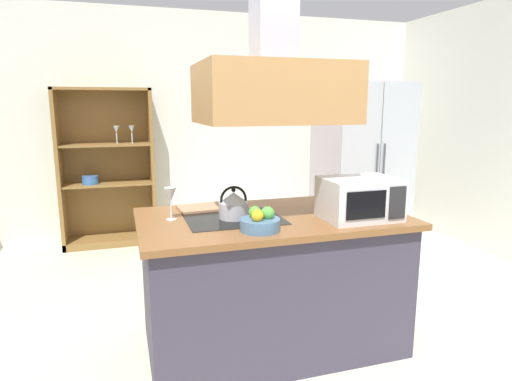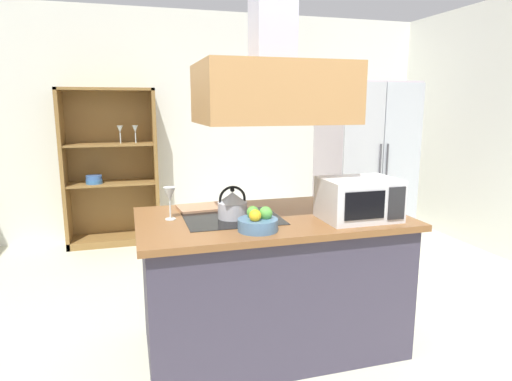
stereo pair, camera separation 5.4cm
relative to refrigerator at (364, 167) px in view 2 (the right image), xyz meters
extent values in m
plane|color=beige|center=(-1.67, -1.80, -0.92)|extent=(7.80, 7.80, 0.00)
cube|color=silver|center=(-1.67, 1.20, 0.43)|extent=(6.00, 0.12, 2.70)
cube|color=#3C3748|center=(-1.64, -1.68, -0.49)|extent=(1.63, 0.89, 0.86)
cube|color=brown|center=(-1.64, -1.68, -0.04)|extent=(1.71, 0.97, 0.04)
cube|color=black|center=(-1.89, -1.68, -0.02)|extent=(0.60, 0.48, 0.00)
cube|color=#B7824B|center=(-1.64, -1.68, 0.75)|extent=(0.90, 0.70, 0.36)
cube|color=#BEB3BC|center=(0.00, 0.01, 0.00)|extent=(0.90, 0.72, 1.84)
cube|color=#B4B7BE|center=(-0.23, -0.36, 0.00)|extent=(0.44, 0.03, 1.80)
cube|color=#B3BAC3|center=(0.22, -0.36, 0.00)|extent=(0.44, 0.03, 1.80)
cylinder|color=#4C4C51|center=(-0.04, -0.39, 0.09)|extent=(0.02, 0.02, 0.40)
cylinder|color=#4C4C51|center=(0.04, -0.39, 0.09)|extent=(0.02, 0.02, 0.40)
cube|color=olive|center=(-3.20, 0.94, -0.03)|extent=(0.04, 0.40, 1.79)
cube|color=olive|center=(-2.21, 0.94, -0.03)|extent=(0.04, 0.40, 1.79)
cube|color=olive|center=(-2.70, 0.94, 0.85)|extent=(1.04, 0.40, 0.03)
cube|color=olive|center=(-2.70, 0.94, -0.88)|extent=(1.04, 0.40, 0.08)
cube|color=olive|center=(-2.70, 1.13, -0.03)|extent=(1.04, 0.02, 1.79)
cube|color=olive|center=(-2.70, 0.94, -0.21)|extent=(0.96, 0.36, 0.02)
cube|color=olive|center=(-2.70, 0.94, 0.24)|extent=(0.96, 0.36, 0.02)
cylinder|color=#396CAA|center=(-2.89, 0.89, -0.17)|extent=(0.18, 0.18, 0.05)
cylinder|color=#3960A3|center=(-2.89, 0.89, -0.13)|extent=(0.17, 0.17, 0.05)
cylinder|color=silver|center=(-2.58, 0.90, 0.31)|extent=(0.01, 0.01, 0.12)
cone|color=silver|center=(-2.58, 0.90, 0.41)|extent=(0.07, 0.07, 0.08)
cylinder|color=silver|center=(-2.41, 0.90, 0.31)|extent=(0.01, 0.01, 0.12)
cone|color=silver|center=(-2.41, 0.90, 0.41)|extent=(0.07, 0.07, 0.08)
cylinder|color=#B6B5BD|center=(-1.89, -1.68, 0.03)|extent=(0.19, 0.19, 0.10)
cone|color=#AFB6C0|center=(-1.89, -1.68, 0.12)|extent=(0.18, 0.18, 0.06)
sphere|color=black|center=(-1.89, -1.68, 0.16)|extent=(0.03, 0.03, 0.03)
torus|color=black|center=(-1.89, -1.68, 0.10)|extent=(0.17, 0.02, 0.17)
cube|color=tan|center=(-2.03, -1.37, -0.01)|extent=(0.36, 0.27, 0.02)
cube|color=silver|center=(-1.14, -1.92, 0.11)|extent=(0.46, 0.34, 0.26)
cube|color=black|center=(-1.20, -2.09, 0.11)|extent=(0.26, 0.01, 0.17)
cube|color=#262628|center=(-0.98, -2.09, 0.11)|extent=(0.11, 0.01, 0.20)
cylinder|color=silver|center=(-2.27, -1.60, -0.02)|extent=(0.06, 0.06, 0.01)
cylinder|color=silver|center=(-2.27, -1.60, 0.04)|extent=(0.01, 0.01, 0.11)
cone|color=silver|center=(-2.27, -1.60, 0.14)|extent=(0.08, 0.08, 0.09)
cylinder|color=#4C7299|center=(-1.82, -1.99, 0.01)|extent=(0.23, 0.23, 0.07)
sphere|color=#55A742|center=(-1.77, -1.99, 0.08)|extent=(0.08, 0.08, 0.08)
sphere|color=#59A93A|center=(-1.83, -1.95, 0.08)|extent=(0.07, 0.07, 0.07)
sphere|color=yellow|center=(-1.84, -2.03, 0.08)|extent=(0.07, 0.07, 0.07)
camera|label=1|loc=(-2.55, -4.29, 0.69)|focal=30.87mm
camera|label=2|loc=(-2.50, -4.31, 0.69)|focal=30.87mm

